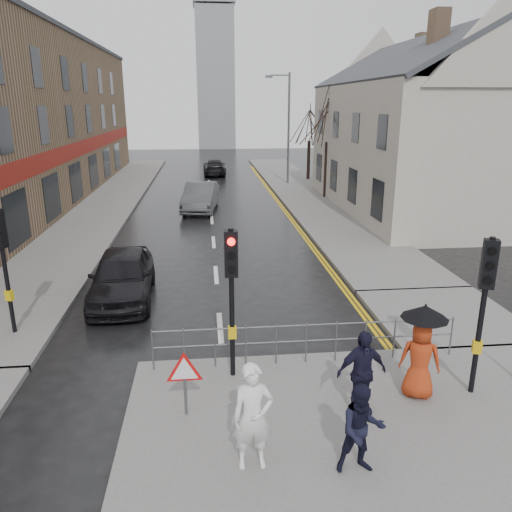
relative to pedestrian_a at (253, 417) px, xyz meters
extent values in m
plane|color=black|center=(-0.37, 2.77, -1.08)|extent=(120.00, 120.00, 0.00)
cube|color=#605E5B|center=(2.63, -0.73, -1.01)|extent=(10.00, 9.00, 0.14)
cube|color=#605E5B|center=(-6.87, 25.77, -1.01)|extent=(4.00, 44.00, 0.14)
cube|color=#605E5B|center=(6.13, 27.77, -1.01)|extent=(4.00, 40.00, 0.14)
cube|color=#605E5B|center=(6.13, 5.77, -1.01)|extent=(4.00, 4.20, 0.14)
cube|color=#8F6D52|center=(-12.37, 24.77, 3.92)|extent=(8.00, 42.00, 10.00)
cube|color=#BAB1A2|center=(11.63, 20.77, 2.42)|extent=(9.00, 16.00, 7.00)
cube|color=#8F6D52|center=(10.13, 16.77, 8.12)|extent=(0.70, 0.90, 1.80)
cube|color=#8F6D52|center=(12.83, 24.77, 8.12)|extent=(0.70, 0.90, 1.80)
cube|color=gray|center=(1.13, 64.77, 7.92)|extent=(5.00, 5.00, 18.00)
cylinder|color=black|center=(-0.17, 2.97, 0.76)|extent=(0.11, 0.11, 3.40)
cube|color=black|center=(-0.17, 2.97, 1.91)|extent=(0.28, 0.22, 1.00)
cylinder|color=#FF0C07|center=(-0.17, 2.83, 2.21)|extent=(0.16, 0.04, 0.16)
cylinder|color=black|center=(-0.17, 2.83, 1.91)|extent=(0.16, 0.04, 0.16)
cylinder|color=black|center=(-0.17, 2.83, 1.61)|extent=(0.16, 0.04, 0.16)
cube|color=gold|center=(-0.17, 2.97, 0.11)|extent=(0.18, 0.14, 0.28)
cylinder|color=black|center=(4.83, 1.77, 0.76)|extent=(0.11, 0.11, 3.40)
cube|color=black|center=(4.83, 1.77, 1.91)|extent=(0.34, 0.30, 1.00)
cylinder|color=black|center=(4.78, 1.64, 2.21)|extent=(0.16, 0.09, 0.16)
cylinder|color=black|center=(4.78, 1.64, 1.91)|extent=(0.16, 0.09, 0.16)
cylinder|color=black|center=(4.78, 1.64, 1.61)|extent=(0.16, 0.09, 0.16)
cube|color=gold|center=(4.83, 1.77, 0.11)|extent=(0.22, 0.19, 0.28)
cylinder|color=black|center=(-5.87, 5.77, 0.76)|extent=(0.11, 0.11, 3.40)
cylinder|color=black|center=(-5.82, 5.90, 2.21)|extent=(0.16, 0.09, 0.16)
cylinder|color=black|center=(-5.82, 5.90, 1.91)|extent=(0.16, 0.09, 0.16)
cylinder|color=black|center=(-5.82, 5.90, 1.61)|extent=(0.16, 0.09, 0.16)
cube|color=gold|center=(-5.87, 5.77, 0.11)|extent=(0.22, 0.19, 0.28)
cylinder|color=#595B5E|center=(-1.97, 3.37, -0.44)|extent=(0.04, 0.04, 1.00)
cylinder|color=#595B5E|center=(5.13, 3.37, -0.44)|extent=(0.04, 0.04, 1.00)
cylinder|color=#595B5E|center=(1.58, 3.37, 0.01)|extent=(7.10, 0.04, 0.04)
cylinder|color=#595B5E|center=(1.58, 3.37, -0.39)|extent=(7.10, 0.04, 0.04)
cylinder|color=#595B5E|center=(-1.17, 1.57, -0.52)|extent=(0.06, 0.06, 0.85)
cylinder|color=red|center=(-1.17, 1.57, 0.01)|extent=(0.80, 0.03, 0.80)
cylinder|color=white|center=(-1.17, 1.55, 0.01)|extent=(0.60, 0.03, 0.60)
cylinder|color=#595B5E|center=(5.63, 30.77, 3.06)|extent=(0.16, 0.16, 8.00)
cylinder|color=#595B5E|center=(4.93, 30.77, 6.86)|extent=(1.40, 0.10, 0.10)
cube|color=#595B5E|center=(4.13, 30.77, 6.76)|extent=(0.50, 0.25, 0.18)
cylinder|color=#2D2019|center=(7.13, 24.77, 0.81)|extent=(0.26, 0.26, 3.50)
cylinder|color=#2D2019|center=(7.63, 32.77, 0.56)|extent=(0.26, 0.26, 3.00)
imported|color=white|center=(0.00, 0.00, 0.00)|extent=(0.71, 0.48, 1.88)
imported|color=black|center=(1.75, -0.31, -0.15)|extent=(0.78, 0.62, 1.59)
imported|color=#AB3414|center=(3.61, 1.74, -0.09)|extent=(0.97, 0.83, 1.69)
cylinder|color=black|center=(3.61, 1.74, 0.01)|extent=(0.02, 0.02, 1.89)
cone|color=black|center=(3.61, 1.74, 0.95)|extent=(0.96, 0.96, 0.28)
imported|color=black|center=(2.24, 1.30, -0.07)|extent=(1.07, 0.57, 1.74)
imported|color=black|center=(-3.37, 8.20, -0.29)|extent=(2.06, 4.71, 1.58)
imported|color=#3F4144|center=(-0.96, 21.80, -0.28)|extent=(2.30, 5.04, 1.60)
imported|color=black|center=(0.16, 36.75, -0.41)|extent=(1.95, 4.65, 1.34)
camera|label=1|loc=(-0.66, -7.01, 4.93)|focal=35.00mm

